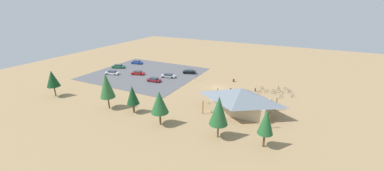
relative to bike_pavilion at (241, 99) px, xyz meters
name	(u,v)px	position (x,y,z in m)	size (l,w,h in m)	color
ground	(217,87)	(10.85, -13.01, -3.37)	(160.00, 160.00, 0.00)	#9E7F56
parking_lot_asphalt	(145,74)	(38.61, -14.73, -3.34)	(36.09, 32.65, 0.05)	#56565B
bike_pavilion	(241,99)	(0.00, 0.00, 0.00)	(15.21, 9.79, 5.91)	#C6B28E
trash_bin	(234,80)	(7.90, -20.38, -2.92)	(0.60, 0.60, 0.90)	brown
lot_sign	(196,77)	(19.03, -15.97, -1.96)	(0.56, 0.08, 2.20)	#99999E
pine_far_west	(106,85)	(28.87, 12.24, 2.48)	(3.53, 3.53, 8.85)	brown
pine_west	(266,122)	(-7.67, 11.69, 1.65)	(2.74, 2.74, 7.42)	brown
pine_center	(133,95)	(21.98, 11.37, 0.97)	(2.86, 2.86, 6.56)	brown
pine_east	(219,111)	(0.73, 12.48, 2.25)	(3.53, 3.53, 8.41)	brown
pine_mideast	(159,102)	(13.27, 13.32, 1.74)	(3.69, 3.69, 7.46)	brown
pine_midwest	(52,79)	(47.50, 13.22, 1.65)	(3.36, 3.36, 7.22)	brown
bicycle_black_edge_south	(281,92)	(-7.07, -16.86, -3.00)	(1.73, 0.48, 0.81)	black
bicycle_red_yard_front	(262,88)	(-1.67, -17.62, -2.98)	(1.39, 1.06, 0.85)	black
bicycle_purple_by_bin	(286,89)	(-8.07, -20.23, -3.00)	(1.62, 0.77, 0.77)	black
bicycle_green_edge_north	(274,93)	(-5.38, -15.14, -3.02)	(1.59, 0.57, 0.78)	black
bicycle_silver_lone_west	(292,96)	(-10.16, -15.46, -3.00)	(0.65, 1.56, 0.85)	black
bicycle_orange_mid_cluster	(267,91)	(-3.32, -15.86, -2.99)	(1.08, 1.33, 0.82)	black
bicycle_teal_yard_center	(275,91)	(-5.37, -16.81, -2.97)	(1.79, 0.48, 0.83)	black
bicycle_blue_lone_east	(290,92)	(-9.15, -18.07, -2.98)	(0.99, 1.50, 0.83)	black
bicycle_white_yard_right	(281,96)	(-7.50, -13.32, -2.97)	(0.80, 1.57, 0.89)	black
bicycle_yellow_near_sign	(260,92)	(-1.67, -14.20, -2.98)	(0.83, 1.59, 0.85)	black
bicycle_black_yard_left	(279,88)	(-6.01, -19.46, -3.00)	(0.60, 1.66, 0.84)	black
car_maroon_front_row	(154,80)	(30.68, -8.82, -2.65)	(4.49, 2.20, 1.35)	maroon
car_black_near_entry	(189,72)	(24.66, -21.89, -2.61)	(4.78, 3.16, 1.41)	black
car_green_mid_lot	(118,66)	(52.32, -15.93, -2.61)	(5.08, 3.23, 1.40)	#1E6B3D
car_blue_back_corner	(137,62)	(50.11, -24.19, -2.62)	(4.75, 2.64, 1.40)	#1E42B2
car_silver_far_end	(168,76)	(28.89, -14.49, -2.66)	(5.05, 2.86, 1.32)	#BCBCC1
car_white_inner_stall	(112,73)	(48.40, -8.65, -2.65)	(4.96, 2.77, 1.32)	white
car_red_end_stall	(138,73)	(40.15, -12.51, -2.64)	(4.73, 2.98, 1.34)	red
visitor_near_lot	(255,88)	(-0.24, -14.99, -2.40)	(0.36, 0.36, 1.83)	#2D3347
visitor_crossing_yard	(231,90)	(5.61, -10.35, -2.45)	(0.36, 0.38, 1.74)	#2D3347
visitor_by_pavilion	(271,101)	(-5.84, -7.72, -2.49)	(0.39, 0.36, 1.67)	#2D3347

